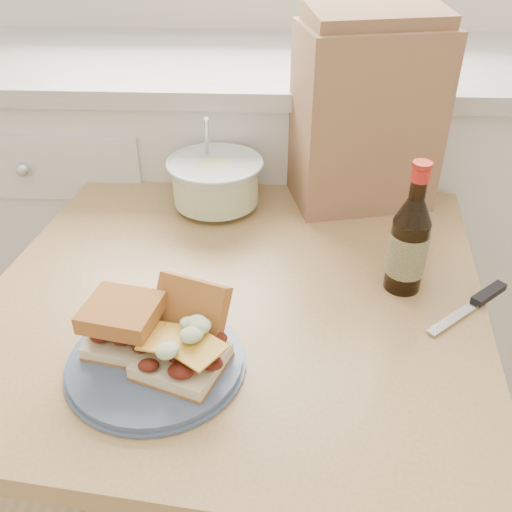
{
  "coord_description": "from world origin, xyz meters",
  "views": [
    {
      "loc": [
        0.11,
        0.18,
        1.33
      ],
      "look_at": [
        0.07,
        0.97,
        0.8
      ],
      "focal_mm": 40.0,
      "sensor_mm": 36.0,
      "label": 1
    }
  ],
  "objects_px": {
    "coleslaw_bowl": "(216,184)",
    "paper_bag": "(365,118)",
    "plate": "(156,362)",
    "beer_bottle": "(409,244)",
    "dining_table": "(237,331)"
  },
  "relations": [
    {
      "from": "coleslaw_bowl",
      "to": "paper_bag",
      "type": "xyz_separation_m",
      "value": [
        0.31,
        0.06,
        0.13
      ]
    },
    {
      "from": "plate",
      "to": "coleslaw_bowl",
      "type": "xyz_separation_m",
      "value": [
        0.04,
        0.5,
        0.05
      ]
    },
    {
      "from": "beer_bottle",
      "to": "paper_bag",
      "type": "height_order",
      "value": "paper_bag"
    },
    {
      "from": "dining_table",
      "to": "plate",
      "type": "bearing_deg",
      "value": -109.97
    },
    {
      "from": "coleslaw_bowl",
      "to": "paper_bag",
      "type": "height_order",
      "value": "paper_bag"
    },
    {
      "from": "plate",
      "to": "coleslaw_bowl",
      "type": "distance_m",
      "value": 0.5
    },
    {
      "from": "coleslaw_bowl",
      "to": "paper_bag",
      "type": "distance_m",
      "value": 0.35
    },
    {
      "from": "dining_table",
      "to": "plate",
      "type": "height_order",
      "value": "plate"
    },
    {
      "from": "dining_table",
      "to": "beer_bottle",
      "type": "distance_m",
      "value": 0.35
    },
    {
      "from": "plate",
      "to": "beer_bottle",
      "type": "xyz_separation_m",
      "value": [
        0.4,
        0.22,
        0.08
      ]
    },
    {
      "from": "plate",
      "to": "coleslaw_bowl",
      "type": "bearing_deg",
      "value": 85.71
    },
    {
      "from": "plate",
      "to": "coleslaw_bowl",
      "type": "relative_size",
      "value": 1.25
    },
    {
      "from": "dining_table",
      "to": "paper_bag",
      "type": "distance_m",
      "value": 0.52
    },
    {
      "from": "dining_table",
      "to": "coleslaw_bowl",
      "type": "relative_size",
      "value": 4.61
    },
    {
      "from": "plate",
      "to": "paper_bag",
      "type": "height_order",
      "value": "paper_bag"
    }
  ]
}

